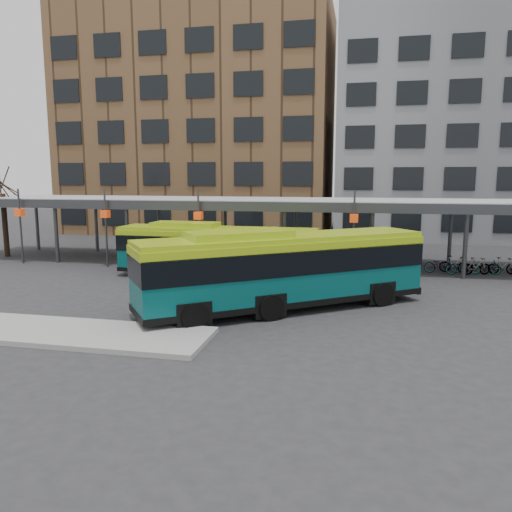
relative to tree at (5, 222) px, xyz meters
The scene contains 9 objects.
ground 21.77m from the tree, 33.69° to the right, with size 120.00×120.00×0.00m, color #28282B.
boarding_island 19.67m from the tree, 50.19° to the right, with size 14.00×3.00×0.18m, color gray.
canopy 18.03m from the tree, ahead, with size 40.00×6.53×4.80m.
tree is the anchor object (origin of this frame).
building_brick 23.18m from the tree, 68.20° to the left, with size 26.00×14.00×22.00m, color brown.
building_grey 40.17m from the tree, 30.47° to the left, with size 24.00×14.00×20.00m, color slate.
bus_front 23.51m from the tree, 25.06° to the right, with size 11.61×9.55×3.44m.
bus_rear 17.08m from the tree, 13.59° to the right, with size 11.13×2.76×3.05m.
bike_rack 31.45m from the tree, ahead, with size 7.07×1.65×1.01m.
Camera 1 is at (6.51, -18.27, 5.58)m, focal length 35.00 mm.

